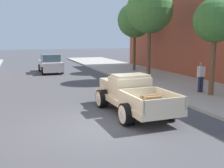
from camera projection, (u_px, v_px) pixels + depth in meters
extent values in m
plane|color=#47474C|center=(101.00, 127.00, 9.30)|extent=(140.00, 140.00, 0.00)
cube|color=beige|center=(133.00, 100.00, 11.01)|extent=(1.89, 4.94, 0.24)
cube|color=beige|center=(130.00, 86.00, 11.25)|extent=(1.59, 1.14, 0.80)
cube|color=beige|center=(130.00, 76.00, 11.12)|extent=(1.46, 0.97, 0.12)
cube|color=#3D4C5B|center=(124.00, 81.00, 11.75)|extent=(1.33, 0.07, 0.44)
cube|color=beige|center=(118.00, 85.00, 12.47)|extent=(1.36, 1.53, 0.52)
cube|color=silver|center=(112.00, 83.00, 13.21)|extent=(0.68, 0.12, 0.47)
cube|color=beige|center=(150.00, 105.00, 9.70)|extent=(1.74, 2.14, 0.04)
cube|color=beige|center=(130.00, 101.00, 9.38)|extent=(0.14, 2.10, 0.44)
cube|color=beige|center=(169.00, 97.00, 9.95)|extent=(0.14, 2.10, 0.44)
cube|color=beige|center=(165.00, 105.00, 8.74)|extent=(1.62, 0.12, 0.44)
cube|color=beige|center=(138.00, 93.00, 10.59)|extent=(1.62, 0.12, 0.44)
cylinder|color=black|center=(102.00, 98.00, 11.96)|extent=(0.38, 0.81, 0.80)
cylinder|color=silver|center=(98.00, 99.00, 11.89)|extent=(0.03, 0.66, 0.66)
cylinder|color=silver|center=(98.00, 99.00, 11.89)|extent=(0.03, 0.24, 0.24)
cylinder|color=black|center=(138.00, 95.00, 12.59)|extent=(0.38, 0.81, 0.80)
cylinder|color=silver|center=(141.00, 95.00, 12.66)|extent=(0.03, 0.66, 0.66)
cylinder|color=silver|center=(142.00, 95.00, 12.66)|extent=(0.03, 0.24, 0.24)
cylinder|color=black|center=(127.00, 114.00, 9.48)|extent=(0.38, 0.81, 0.80)
cylinder|color=silver|center=(122.00, 115.00, 9.41)|extent=(0.03, 0.66, 0.66)
cylinder|color=silver|center=(122.00, 115.00, 9.41)|extent=(0.03, 0.24, 0.24)
cylinder|color=black|center=(170.00, 109.00, 10.12)|extent=(0.38, 0.81, 0.80)
cylinder|color=silver|center=(174.00, 109.00, 10.18)|extent=(0.03, 0.66, 0.66)
cylinder|color=silver|center=(174.00, 109.00, 10.19)|extent=(0.03, 0.24, 0.24)
cube|color=olive|center=(150.00, 101.00, 9.28)|extent=(0.61, 0.46, 0.40)
cube|color=#3D2D1E|center=(150.00, 101.00, 9.28)|extent=(0.62, 0.07, 0.42)
cube|color=brown|center=(151.00, 98.00, 10.03)|extent=(0.48, 0.38, 0.28)
cube|color=#B7B7BC|center=(50.00, 66.00, 24.27)|extent=(1.80, 4.33, 0.80)
cube|color=#384C5B|center=(50.00, 58.00, 24.01)|extent=(1.56, 2.03, 0.64)
cylinder|color=black|center=(40.00, 68.00, 25.22)|extent=(0.23, 0.66, 0.66)
cylinder|color=black|center=(57.00, 67.00, 25.79)|extent=(0.23, 0.66, 0.66)
cylinder|color=black|center=(43.00, 71.00, 22.84)|extent=(0.23, 0.66, 0.66)
cylinder|color=black|center=(62.00, 70.00, 23.41)|extent=(0.23, 0.66, 0.66)
cylinder|color=#232847|center=(199.00, 84.00, 14.57)|extent=(0.14, 0.14, 0.86)
cylinder|color=#232847|center=(202.00, 84.00, 14.63)|extent=(0.14, 0.14, 0.86)
cube|color=silver|center=(201.00, 71.00, 14.48)|extent=(0.36, 0.22, 0.56)
cylinder|color=silver|center=(198.00, 72.00, 14.41)|extent=(0.09, 0.09, 0.54)
cylinder|color=silver|center=(205.00, 72.00, 14.56)|extent=(0.09, 0.09, 0.54)
sphere|color=#9E7051|center=(202.00, 64.00, 14.41)|extent=(0.22, 0.22, 0.22)
cylinder|color=brown|center=(212.00, 66.00, 13.67)|extent=(0.26, 0.26, 2.98)
sphere|color=#33662D|center=(215.00, 20.00, 13.28)|extent=(2.19, 2.19, 2.19)
cylinder|color=brown|center=(149.00, 53.00, 19.63)|extent=(0.26, 0.26, 3.70)
sphere|color=#3D7538|center=(150.00, 10.00, 19.11)|extent=(3.36, 3.36, 3.36)
cylinder|color=brown|center=(134.00, 52.00, 24.69)|extent=(0.26, 0.26, 3.38)
sphere|color=#3D7538|center=(135.00, 20.00, 24.21)|extent=(3.15, 3.15, 3.15)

